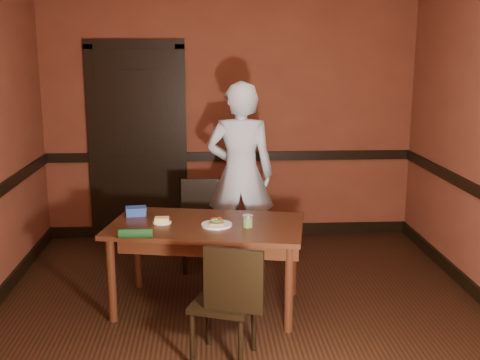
{
  "coord_description": "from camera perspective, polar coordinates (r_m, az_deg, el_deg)",
  "views": [
    {
      "loc": [
        -0.26,
        -4.24,
        2.07
      ],
      "look_at": [
        0.0,
        0.35,
        1.05
      ],
      "focal_mm": 45.0,
      "sensor_mm": 36.0,
      "label": 1
    }
  ],
  "objects": [
    {
      "name": "sandwich_plate",
      "position": [
        4.7,
        -2.23,
        -4.15
      ],
      "size": [
        0.24,
        0.24,
        0.06
      ],
      "rotation": [
        0.0,
        0.0,
        -0.1
      ],
      "color": "white",
      "rests_on": "dining_table"
    },
    {
      "name": "door",
      "position": [
        6.58,
        -9.7,
        3.76
      ],
      "size": [
        1.05,
        0.07,
        2.2
      ],
      "color": "black",
      "rests_on": "ground"
    },
    {
      "name": "cheese_saucer",
      "position": [
        4.8,
        -7.41,
        -3.85
      ],
      "size": [
        0.15,
        0.15,
        0.05
      ],
      "rotation": [
        0.0,
        0.0,
        0.22
      ],
      "color": "white",
      "rests_on": "dining_table"
    },
    {
      "name": "dining_table",
      "position": [
        4.88,
        -3.16,
        -8.13
      ],
      "size": [
        1.64,
        1.11,
        0.71
      ],
      "primitive_type": "cube",
      "rotation": [
        0.0,
        0.0,
        -0.19
      ],
      "color": "#34190D",
      "rests_on": "floor"
    },
    {
      "name": "person",
      "position": [
        5.74,
        0.03,
        0.55
      ],
      "size": [
        0.68,
        0.47,
        1.76
      ],
      "primitive_type": "imported",
      "rotation": [
        0.0,
        0.0,
        3.06
      ],
      "color": "silver",
      "rests_on": "floor"
    },
    {
      "name": "chair_far",
      "position": [
        5.71,
        -3.69,
        -4.35
      ],
      "size": [
        0.4,
        0.4,
        0.83
      ],
      "primitive_type": null,
      "rotation": [
        0.0,
        0.0,
        0.03
      ],
      "color": "black",
      "rests_on": "floor"
    },
    {
      "name": "sauce_jar",
      "position": [
        4.65,
        0.74,
        -3.9
      ],
      "size": [
        0.08,
        0.08,
        0.1
      ],
      "rotation": [
        0.0,
        0.0,
        -0.37
      ],
      "color": "#598040",
      "rests_on": "dining_table"
    },
    {
      "name": "food_tub",
      "position": [
        5.04,
        -9.82,
        -2.93
      ],
      "size": [
        0.18,
        0.14,
        0.07
      ],
      "rotation": [
        0.0,
        0.0,
        0.14
      ],
      "color": "#294FB5",
      "rests_on": "dining_table"
    },
    {
      "name": "chair_near",
      "position": [
        4.08,
        -1.57,
        -11.37
      ],
      "size": [
        0.5,
        0.5,
        0.84
      ],
      "primitive_type": null,
      "rotation": [
        0.0,
        0.0,
        2.8
      ],
      "color": "black",
      "rests_on": "floor"
    },
    {
      "name": "wrapped_veg",
      "position": [
        4.46,
        -9.85,
        -5.01
      ],
      "size": [
        0.25,
        0.07,
        0.07
      ],
      "primitive_type": "cylinder",
      "rotation": [
        0.0,
        1.57,
        0.01
      ],
      "color": "#123817",
      "rests_on": "dining_table"
    },
    {
      "name": "wall_front",
      "position": [
        2.14,
        4.05,
        -7.22
      ],
      "size": [
        4.0,
        0.02,
        2.7
      ],
      "primitive_type": "cube",
      "color": "brown",
      "rests_on": "ground"
    },
    {
      "name": "baseboard_back",
      "position": [
        6.79,
        -0.92,
        -4.73
      ],
      "size": [
        4.0,
        0.03,
        0.12
      ],
      "primitive_type": "cube",
      "color": "black",
      "rests_on": "ground"
    },
    {
      "name": "wall_back",
      "position": [
        6.54,
        -0.96,
        6.17
      ],
      "size": [
        4.0,
        0.02,
        2.7
      ],
      "primitive_type": "cube",
      "color": "brown",
      "rests_on": "ground"
    },
    {
      "name": "floor",
      "position": [
        4.73,
        0.25,
        -13.46
      ],
      "size": [
        4.0,
        4.5,
        0.01
      ],
      "primitive_type": "cube",
      "color": "black",
      "rests_on": "ground"
    },
    {
      "name": "dado_back",
      "position": [
        6.59,
        -0.94,
        2.27
      ],
      "size": [
        4.0,
        0.03,
        0.1
      ],
      "primitive_type": "cube",
      "color": "black",
      "rests_on": "ground"
    }
  ]
}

